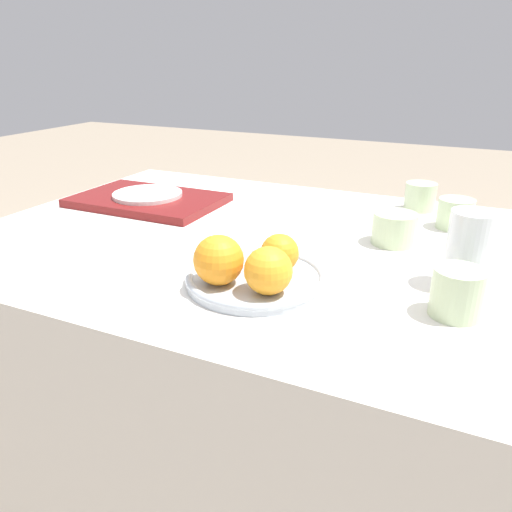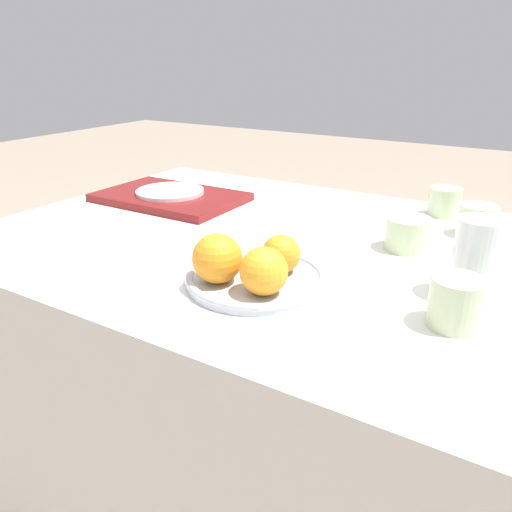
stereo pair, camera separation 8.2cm
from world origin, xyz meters
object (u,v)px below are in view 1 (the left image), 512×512
at_px(fruit_platter, 256,278).
at_px(cup_2, 455,214).
at_px(serving_tray, 148,200).
at_px(cup_3, 394,229).
at_px(orange_0, 280,253).
at_px(orange_2, 268,271).
at_px(cup_1, 420,197).
at_px(side_plate, 148,194).
at_px(water_glass, 468,250).
at_px(orange_1, 219,260).
at_px(cup_0, 457,293).

distance_m(fruit_platter, cup_2, 0.52).
distance_m(serving_tray, cup_3, 0.63).
xyz_separation_m(fruit_platter, orange_0, (0.03, 0.04, 0.04)).
relative_size(orange_2, cup_1, 1.01).
xyz_separation_m(side_plate, cup_1, (0.64, 0.24, 0.01)).
distance_m(water_glass, cup_2, 0.31).
xyz_separation_m(orange_2, serving_tray, (-0.50, 0.37, -0.04)).
bearing_deg(serving_tray, cup_2, 10.07).
bearing_deg(orange_1, side_plate, 138.21).
relative_size(orange_2, cup_3, 0.85).
height_order(serving_tray, cup_0, cup_0).
relative_size(cup_0, cup_3, 0.85).
xyz_separation_m(side_plate, cup_0, (0.76, -0.29, 0.01)).
bearing_deg(fruit_platter, side_plate, 145.07).
bearing_deg(cup_3, orange_0, -119.53).
height_order(serving_tray, cup_3, cup_3).
relative_size(orange_0, cup_0, 0.88).
bearing_deg(cup_2, orange_2, -115.01).
bearing_deg(orange_2, side_plate, 143.60).
relative_size(orange_0, orange_2, 0.87).
bearing_deg(cup_2, water_glass, -82.52).
distance_m(orange_1, cup_1, 0.65).
distance_m(orange_0, water_glass, 0.31).
bearing_deg(orange_0, orange_1, -128.60).
bearing_deg(orange_2, serving_tray, 143.60).
height_order(water_glass, cup_1, water_glass).
bearing_deg(cup_3, orange_2, -110.61).
relative_size(orange_0, cup_3, 0.74).
distance_m(orange_1, cup_0, 0.36).
height_order(orange_2, side_plate, orange_2).
xyz_separation_m(serving_tray, cup_3, (0.62, -0.03, 0.02)).
relative_size(orange_1, cup_0, 1.08).
bearing_deg(cup_1, cup_3, -92.82).
distance_m(orange_0, cup_2, 0.48).
xyz_separation_m(orange_2, cup_2, (0.23, 0.50, -0.02)).
distance_m(orange_2, cup_0, 0.28).
xyz_separation_m(water_glass, cup_3, (-0.14, 0.15, -0.03)).
height_order(fruit_platter, cup_1, cup_1).
bearing_deg(cup_0, serving_tray, 159.14).
relative_size(orange_0, water_glass, 0.51).
height_order(fruit_platter, orange_2, orange_2).
bearing_deg(orange_0, cup_2, 58.87).
height_order(side_plate, cup_0, cup_0).
distance_m(orange_1, water_glass, 0.40).
height_order(fruit_platter, orange_0, orange_0).
distance_m(orange_2, water_glass, 0.33).
bearing_deg(serving_tray, orange_0, -30.32).
distance_m(orange_0, side_plate, 0.56).
bearing_deg(cup_0, cup_3, 117.65).
relative_size(fruit_platter, water_glass, 1.84).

